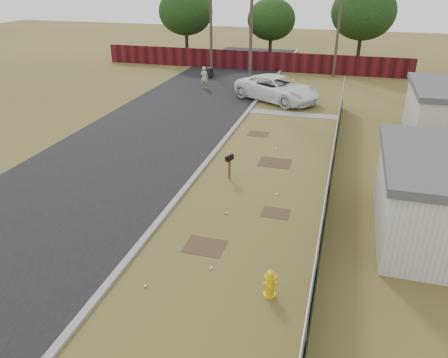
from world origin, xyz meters
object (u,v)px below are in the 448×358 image
(fire_hydrant, at_px, (270,284))
(pedestrian, at_px, (204,77))
(mailbox, at_px, (229,160))
(trash_bin, at_px, (209,73))
(pickup_truck, at_px, (277,89))

(fire_hydrant, xyz_separation_m, pedestrian, (-9.83, 23.66, 0.44))
(mailbox, height_order, pedestrian, pedestrian)
(mailbox, bearing_deg, pedestrian, 112.03)
(fire_hydrant, relative_size, mailbox, 0.80)
(mailbox, height_order, trash_bin, mailbox)
(mailbox, distance_m, trash_bin, 21.34)
(trash_bin, bearing_deg, pedestrian, -78.19)
(fire_hydrant, xyz_separation_m, trash_bin, (-10.65, 27.55, 0.01))
(fire_hydrant, xyz_separation_m, mailbox, (-3.30, 7.52, 0.49))
(fire_hydrant, relative_size, pickup_truck, 0.15)
(pickup_truck, relative_size, pedestrian, 3.67)
(pedestrian, bearing_deg, mailbox, 115.26)
(mailbox, distance_m, pickup_truck, 14.00)
(mailbox, relative_size, pedestrian, 0.67)
(pedestrian, bearing_deg, pickup_truck, 164.60)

